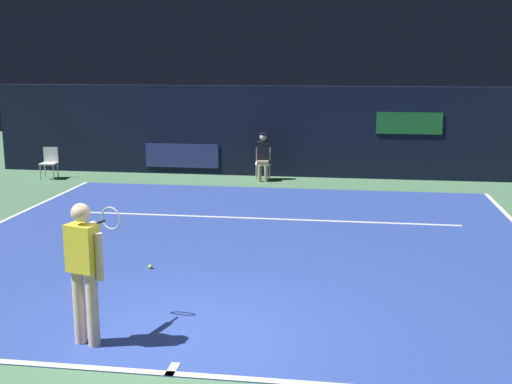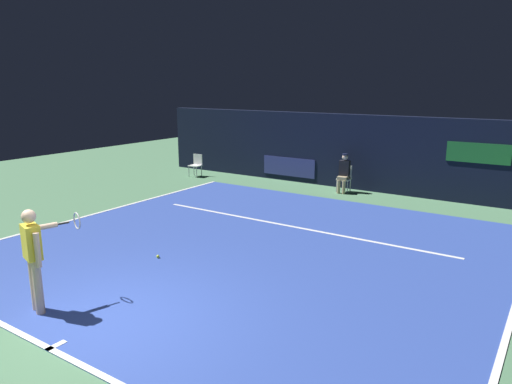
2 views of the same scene
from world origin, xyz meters
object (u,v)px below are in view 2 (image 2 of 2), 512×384
(tennis_player, at_px, (35,254))
(tennis_ball, at_px, (158,256))
(line_judge_on_chair, at_px, (344,173))
(courtside_chair_near, at_px, (196,164))

(tennis_player, distance_m, tennis_ball, 2.93)
(tennis_player, xyz_separation_m, line_judge_on_chair, (0.63, 10.81, -0.30))
(line_judge_on_chair, height_order, tennis_ball, line_judge_on_chair)
(tennis_player, xyz_separation_m, tennis_ball, (-0.12, 2.78, -0.94))
(tennis_ball, bearing_deg, tennis_player, -87.48)
(tennis_player, distance_m, line_judge_on_chair, 10.83)
(courtside_chair_near, xyz_separation_m, tennis_ball, (5.30, -7.42, -0.46))
(line_judge_on_chair, bearing_deg, tennis_player, -93.34)
(line_judge_on_chair, distance_m, courtside_chair_near, 6.09)
(line_judge_on_chair, bearing_deg, tennis_ball, -95.35)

